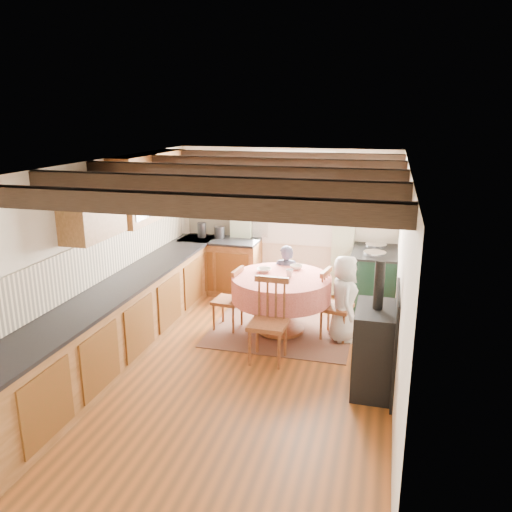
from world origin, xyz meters
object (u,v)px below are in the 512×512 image
(chair_right, at_px, (337,305))
(aga_range, at_px, (373,280))
(child_right, at_px, (344,299))
(child_far, at_px, (286,281))
(chair_left, at_px, (228,298))
(cup, at_px, (289,273))
(chair_near, at_px, (268,322))
(cast_iron_stove, at_px, (376,327))
(dining_table, at_px, (281,305))

(chair_right, relative_size, aga_range, 0.90)
(child_right, bearing_deg, child_far, 44.40)
(aga_range, distance_m, child_right, 1.24)
(child_far, distance_m, child_right, 1.09)
(chair_left, distance_m, cup, 0.95)
(chair_near, height_order, chair_right, chair_near)
(cast_iron_stove, bearing_deg, child_far, 126.90)
(chair_right, relative_size, child_far, 0.86)
(cast_iron_stove, xyz_separation_m, child_far, (-1.35, 1.80, -0.19))
(chair_near, height_order, cast_iron_stove, cast_iron_stove)
(chair_near, height_order, child_right, child_right)
(chair_right, xyz_separation_m, cast_iron_stove, (0.54, -1.23, 0.27))
(chair_near, bearing_deg, aga_range, 61.25)
(chair_left, relative_size, cup, 8.61)
(aga_range, height_order, cast_iron_stove, cast_iron_stove)
(child_right, bearing_deg, aga_range, -27.65)
(chair_left, height_order, cup, cup)
(dining_table, xyz_separation_m, chair_near, (0.02, -0.87, 0.11))
(chair_near, bearing_deg, dining_table, 92.44)
(chair_left, xyz_separation_m, chair_right, (1.50, 0.07, 0.02))
(chair_left, relative_size, child_far, 0.82)
(dining_table, bearing_deg, chair_right, 1.35)
(chair_left, height_order, chair_right, chair_right)
(child_far, height_order, child_right, child_right)
(chair_left, distance_m, cast_iron_stove, 2.37)
(child_far, height_order, cup, child_far)
(chair_right, height_order, aga_range, aga_range)
(chair_right, bearing_deg, dining_table, 102.15)
(aga_range, distance_m, child_far, 1.37)
(chair_near, bearing_deg, child_far, 93.96)
(dining_table, height_order, child_far, child_far)
(chair_near, distance_m, cup, 0.97)
(cup, bearing_deg, child_right, -4.13)
(cast_iron_stove, bearing_deg, cup, 133.71)
(child_right, bearing_deg, chair_left, 79.23)
(child_right, bearing_deg, chair_right, 56.73)
(dining_table, distance_m, chair_left, 0.75)
(child_right, bearing_deg, cup, 73.92)
(dining_table, distance_m, chair_right, 0.76)
(aga_range, height_order, cup, aga_range)
(chair_near, distance_m, child_far, 1.45)
(aga_range, xyz_separation_m, child_right, (-0.33, -1.19, 0.10))
(dining_table, xyz_separation_m, child_right, (0.85, -0.02, 0.18))
(cast_iron_stove, relative_size, child_right, 1.26)
(child_right, bearing_deg, cast_iron_stove, -171.54)
(aga_range, bearing_deg, child_far, -154.59)
(chair_near, height_order, child_far, child_far)
(chair_right, xyz_separation_m, child_far, (-0.81, 0.56, 0.08))
(aga_range, distance_m, cup, 1.61)
(chair_left, bearing_deg, dining_table, 99.81)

